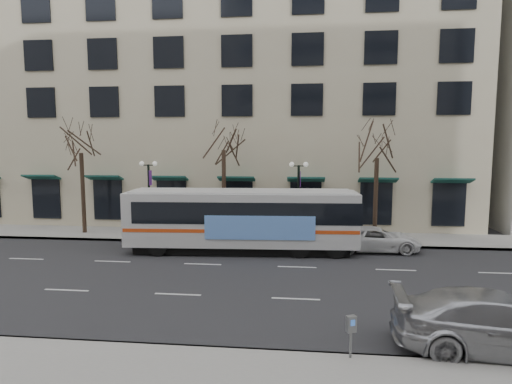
# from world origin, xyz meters

# --- Properties ---
(ground) EXTENTS (160.00, 160.00, 0.00)m
(ground) POSITION_xyz_m (0.00, 0.00, 0.00)
(ground) COLOR black
(ground) RESTS_ON ground
(sidewalk_far) EXTENTS (80.00, 4.00, 0.15)m
(sidewalk_far) POSITION_xyz_m (5.00, 9.00, 0.07)
(sidewalk_far) COLOR gray
(sidewalk_far) RESTS_ON ground
(building_hotel) EXTENTS (40.00, 20.00, 24.00)m
(building_hotel) POSITION_xyz_m (-2.00, 21.00, 12.00)
(building_hotel) COLOR #B8AB8C
(building_hotel) RESTS_ON ground
(tree_far_left) EXTENTS (3.60, 3.60, 8.34)m
(tree_far_left) POSITION_xyz_m (-10.00, 8.80, 6.70)
(tree_far_left) COLOR black
(tree_far_left) RESTS_ON ground
(tree_far_mid) EXTENTS (3.60, 3.60, 8.55)m
(tree_far_mid) POSITION_xyz_m (0.00, 8.80, 6.91)
(tree_far_mid) COLOR black
(tree_far_mid) RESTS_ON ground
(tree_far_right) EXTENTS (3.60, 3.60, 8.06)m
(tree_far_right) POSITION_xyz_m (10.00, 8.80, 6.42)
(tree_far_right) COLOR black
(tree_far_right) RESTS_ON ground
(lamp_post_left) EXTENTS (1.22, 0.45, 5.21)m
(lamp_post_left) POSITION_xyz_m (-4.99, 8.20, 2.94)
(lamp_post_left) COLOR black
(lamp_post_left) RESTS_ON ground
(lamp_post_right) EXTENTS (1.22, 0.45, 5.21)m
(lamp_post_right) POSITION_xyz_m (5.01, 8.20, 2.94)
(lamp_post_right) COLOR black
(lamp_post_right) RESTS_ON ground
(city_bus) EXTENTS (13.63, 3.67, 3.66)m
(city_bus) POSITION_xyz_m (1.80, 5.22, 2.00)
(city_bus) COLOR silver
(city_bus) RESTS_ON ground
(silver_car) EXTENTS (6.52, 3.02, 1.85)m
(silver_car) POSITION_xyz_m (11.24, -6.20, 0.92)
(silver_car) COLOR #B1B3B9
(silver_car) RESTS_ON ground
(white_pickup) EXTENTS (5.23, 2.55, 1.43)m
(white_pickup) POSITION_xyz_m (9.68, 6.20, 0.72)
(white_pickup) COLOR white
(white_pickup) RESTS_ON ground
(pay_station) EXTENTS (0.32, 0.27, 1.27)m
(pay_station) POSITION_xyz_m (6.66, -7.30, 1.07)
(pay_station) COLOR slate
(pay_station) RESTS_ON sidewalk_near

